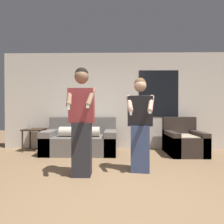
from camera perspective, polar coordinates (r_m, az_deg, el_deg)
ground_plane at (r=2.45m, az=1.62°, el=-25.75°), size 14.00×14.00×0.00m
wall_back at (r=4.96m, az=1.47°, el=3.70°), size 6.33×0.07×2.70m
couch at (r=4.60m, az=-10.09°, el=-9.08°), size 1.79×0.94×0.89m
armchair at (r=4.75m, az=22.31°, el=-8.93°), size 0.84×0.92×0.90m
side_table at (r=5.16m, az=-24.03°, el=-5.96°), size 0.52×0.49×0.74m
person_left at (r=2.92m, az=-9.83°, el=-2.55°), size 0.47×0.47×1.79m
person_right at (r=3.13m, az=9.14°, el=-4.00°), size 0.49×0.52×1.66m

